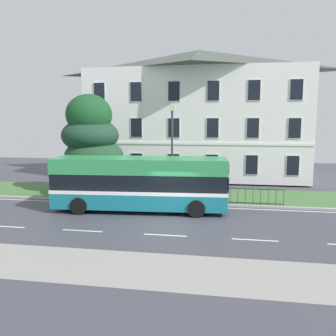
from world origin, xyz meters
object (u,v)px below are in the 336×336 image
object	(u,v)px
single_decker_bus	(140,183)
georgian_townhouse	(198,113)
street_lamp_post	(172,145)
evergreen_tree	(91,152)

from	to	relation	value
single_decker_bus	georgian_townhouse	bearing A→B (deg)	76.85
georgian_townhouse	single_decker_bus	world-z (taller)	georgian_townhouse
single_decker_bus	street_lamp_post	distance (m)	3.87
georgian_townhouse	evergreen_tree	size ratio (longest dim) A/B	2.70
evergreen_tree	single_decker_bus	xyz separation A→B (m)	(4.46, -3.72, -1.37)
evergreen_tree	street_lamp_post	distance (m)	5.95
georgian_townhouse	street_lamp_post	bearing A→B (deg)	-94.44
evergreen_tree	single_decker_bus	bearing A→B (deg)	-39.81
evergreen_tree	single_decker_bus	world-z (taller)	evergreen_tree
single_decker_bus	street_lamp_post	world-z (taller)	street_lamp_post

